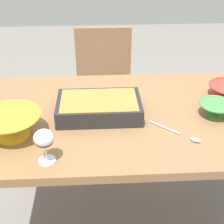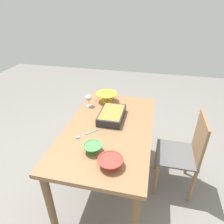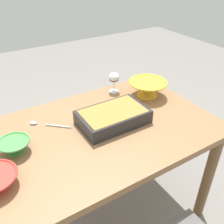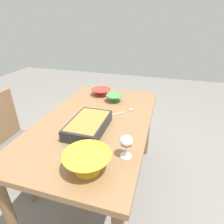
{
  "view_description": "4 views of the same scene",
  "coord_description": "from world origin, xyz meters",
  "px_view_note": "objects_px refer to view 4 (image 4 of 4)",
  "views": [
    {
      "loc": [
        -0.17,
        -1.28,
        1.59
      ],
      "look_at": [
        -0.1,
        -0.07,
        0.83
      ],
      "focal_mm": 50.85,
      "sensor_mm": 36.0,
      "label": 1
    },
    {
      "loc": [
        1.57,
        0.39,
        1.89
      ],
      "look_at": [
        -0.17,
        -0.01,
        0.85
      ],
      "focal_mm": 31.49,
      "sensor_mm": 36.0,
      "label": 2
    },
    {
      "loc": [
        0.47,
        1.0,
        1.61
      ],
      "look_at": [
        -0.17,
        -0.03,
        0.84
      ],
      "focal_mm": 39.77,
      "sensor_mm": 36.0,
      "label": 3
    },
    {
      "loc": [
        -1.23,
        -0.5,
        1.51
      ],
      "look_at": [
        -0.01,
        -0.14,
        0.87
      ],
      "focal_mm": 30.01,
      "sensor_mm": 36.0,
      "label": 4
    }
  ],
  "objects_px": {
    "serving_spoon": "(126,111)",
    "wine_glass": "(126,142)",
    "mixing_bowl": "(101,91)",
    "dining_table": "(96,130)",
    "chair": "(13,139)",
    "serving_bowl": "(87,161)",
    "small_bowl": "(114,98)",
    "casserole_dish": "(88,124)"
  },
  "relations": [
    {
      "from": "chair",
      "to": "casserole_dish",
      "type": "relative_size",
      "value": 2.34
    },
    {
      "from": "dining_table",
      "to": "chair",
      "type": "height_order",
      "value": "chair"
    },
    {
      "from": "mixing_bowl",
      "to": "serving_bowl",
      "type": "xyz_separation_m",
      "value": [
        -1.04,
        -0.29,
        0.02
      ]
    },
    {
      "from": "wine_glass",
      "to": "serving_bowl",
      "type": "distance_m",
      "value": 0.24
    },
    {
      "from": "small_bowl",
      "to": "wine_glass",
      "type": "bearing_deg",
      "value": -159.29
    },
    {
      "from": "mixing_bowl",
      "to": "small_bowl",
      "type": "height_order",
      "value": "small_bowl"
    },
    {
      "from": "wine_glass",
      "to": "serving_spoon",
      "type": "height_order",
      "value": "wine_glass"
    },
    {
      "from": "serving_spoon",
      "to": "wine_glass",
      "type": "bearing_deg",
      "value": -167.33
    },
    {
      "from": "dining_table",
      "to": "mixing_bowl",
      "type": "xyz_separation_m",
      "value": [
        0.51,
        0.13,
        0.14
      ]
    },
    {
      "from": "dining_table",
      "to": "mixing_bowl",
      "type": "bearing_deg",
      "value": 14.69
    },
    {
      "from": "casserole_dish",
      "to": "serving_bowl",
      "type": "distance_m",
      "value": 0.4
    },
    {
      "from": "serving_spoon",
      "to": "serving_bowl",
      "type": "bearing_deg",
      "value": 176.53
    },
    {
      "from": "chair",
      "to": "serving_spoon",
      "type": "height_order",
      "value": "chair"
    },
    {
      "from": "serving_bowl",
      "to": "wine_glass",
      "type": "bearing_deg",
      "value": -46.6
    },
    {
      "from": "small_bowl",
      "to": "serving_spoon",
      "type": "bearing_deg",
      "value": -139.49
    },
    {
      "from": "mixing_bowl",
      "to": "serving_bowl",
      "type": "relative_size",
      "value": 0.77
    },
    {
      "from": "small_bowl",
      "to": "serving_bowl",
      "type": "relative_size",
      "value": 0.62
    },
    {
      "from": "dining_table",
      "to": "wine_glass",
      "type": "height_order",
      "value": "wine_glass"
    },
    {
      "from": "chair",
      "to": "serving_spoon",
      "type": "distance_m",
      "value": 1.08
    },
    {
      "from": "chair",
      "to": "casserole_dish",
      "type": "height_order",
      "value": "chair"
    },
    {
      "from": "dining_table",
      "to": "serving_spoon",
      "type": "height_order",
      "value": "serving_spoon"
    },
    {
      "from": "mixing_bowl",
      "to": "dining_table",
      "type": "bearing_deg",
      "value": -165.31
    },
    {
      "from": "small_bowl",
      "to": "serving_spoon",
      "type": "height_order",
      "value": "small_bowl"
    },
    {
      "from": "dining_table",
      "to": "small_bowl",
      "type": "bearing_deg",
      "value": -6.85
    },
    {
      "from": "chair",
      "to": "casserole_dish",
      "type": "bearing_deg",
      "value": -93.4
    },
    {
      "from": "mixing_bowl",
      "to": "serving_spoon",
      "type": "height_order",
      "value": "mixing_bowl"
    },
    {
      "from": "chair",
      "to": "mixing_bowl",
      "type": "distance_m",
      "value": 0.96
    },
    {
      "from": "casserole_dish",
      "to": "serving_spoon",
      "type": "height_order",
      "value": "casserole_dish"
    },
    {
      "from": "serving_bowl",
      "to": "serving_spoon",
      "type": "xyz_separation_m",
      "value": [
        0.74,
        -0.04,
        -0.05
      ]
    },
    {
      "from": "chair",
      "to": "serving_spoon",
      "type": "relative_size",
      "value": 4.67
    },
    {
      "from": "small_bowl",
      "to": "serving_spoon",
      "type": "distance_m",
      "value": 0.24
    },
    {
      "from": "mixing_bowl",
      "to": "serving_spoon",
      "type": "distance_m",
      "value": 0.46
    },
    {
      "from": "casserole_dish",
      "to": "serving_spoon",
      "type": "xyz_separation_m",
      "value": [
        0.36,
        -0.2,
        -0.04
      ]
    },
    {
      "from": "dining_table",
      "to": "mixing_bowl",
      "type": "height_order",
      "value": "mixing_bowl"
    },
    {
      "from": "dining_table",
      "to": "small_bowl",
      "type": "height_order",
      "value": "small_bowl"
    },
    {
      "from": "wine_glass",
      "to": "small_bowl",
      "type": "relative_size",
      "value": 0.9
    },
    {
      "from": "chair",
      "to": "serving_spoon",
      "type": "bearing_deg",
      "value": -72.36
    },
    {
      "from": "serving_spoon",
      "to": "chair",
      "type": "bearing_deg",
      "value": 107.64
    },
    {
      "from": "dining_table",
      "to": "serving_spoon",
      "type": "distance_m",
      "value": 0.31
    },
    {
      "from": "dining_table",
      "to": "chair",
      "type": "relative_size",
      "value": 1.59
    },
    {
      "from": "chair",
      "to": "serving_spoon",
      "type": "xyz_separation_m",
      "value": [
        0.32,
        -0.99,
        0.28
      ]
    },
    {
      "from": "dining_table",
      "to": "wine_glass",
      "type": "distance_m",
      "value": 0.54
    }
  ]
}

